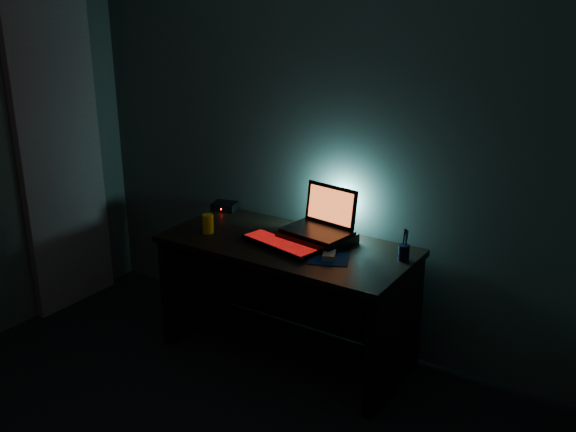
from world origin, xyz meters
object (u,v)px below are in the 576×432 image
(mouse, at_px, (329,255))
(keyboard, at_px, (280,244))
(router, at_px, (225,206))
(juice_glass, at_px, (208,224))
(laptop, at_px, (323,221))
(pen_cup, at_px, (404,253))

(mouse, bearing_deg, keyboard, 158.06)
(keyboard, xyz_separation_m, router, (-0.68, 0.36, 0.01))
(mouse, relative_size, juice_glass, 0.93)
(laptop, distance_m, pen_cup, 0.53)
(laptop, relative_size, mouse, 3.77)
(pen_cup, bearing_deg, router, 173.75)
(mouse, height_order, pen_cup, pen_cup)
(mouse, distance_m, juice_glass, 0.82)
(keyboard, distance_m, pen_cup, 0.71)
(keyboard, relative_size, mouse, 4.73)
(router, bearing_deg, laptop, -24.10)
(mouse, distance_m, pen_cup, 0.41)
(pen_cup, xyz_separation_m, juice_glass, (-1.18, -0.25, 0.01))
(laptop, bearing_deg, juice_glass, -148.43)
(pen_cup, distance_m, router, 1.37)
(laptop, height_order, juice_glass, laptop)
(pen_cup, relative_size, juice_glass, 0.75)
(juice_glass, bearing_deg, pen_cup, 12.01)
(keyboard, bearing_deg, mouse, 13.32)
(juice_glass, bearing_deg, mouse, 3.09)
(laptop, bearing_deg, pen_cup, 6.14)
(keyboard, bearing_deg, router, 165.27)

